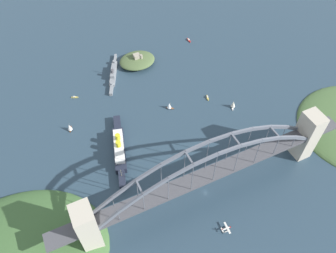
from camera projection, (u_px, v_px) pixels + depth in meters
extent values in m
plane|color=#283D4C|center=(206.00, 192.00, 303.27)|extent=(1400.00, 1400.00, 0.00)
cube|color=#BCB29E|center=(88.00, 228.00, 253.11)|extent=(15.34, 18.94, 54.31)
cube|color=#BCB29E|center=(306.00, 135.00, 312.01)|extent=(15.34, 18.94, 54.31)
cube|color=#47474C|center=(209.00, 174.00, 279.68)|extent=(197.11, 14.58, 2.40)
cube|color=#47474C|center=(61.00, 237.00, 244.77)|extent=(24.00, 14.58, 2.40)
cube|color=#47474C|center=(324.00, 126.00, 314.58)|extent=(24.00, 14.58, 2.40)
cube|color=slate|center=(106.00, 222.00, 245.11)|extent=(22.25, 1.80, 16.26)
cube|color=slate|center=(130.00, 203.00, 241.57)|extent=(21.95, 1.80, 13.42)
cube|color=slate|center=(156.00, 187.00, 240.34)|extent=(21.59, 1.80, 10.56)
cube|color=slate|center=(181.00, 172.00, 241.41)|extent=(21.17, 1.80, 7.66)
cube|color=slate|center=(206.00, 159.00, 244.78)|extent=(20.71, 1.80, 4.70)
cube|color=slate|center=(229.00, 150.00, 250.46)|extent=(20.71, 1.80, 4.70)
cube|color=slate|center=(251.00, 143.00, 258.44)|extent=(21.17, 1.80, 7.66)
cube|color=slate|center=(271.00, 139.00, 268.73)|extent=(21.59, 1.80, 10.56)
cube|color=slate|center=(288.00, 138.00, 281.32)|extent=(21.95, 1.80, 13.42)
cube|color=slate|center=(303.00, 138.00, 296.21)|extent=(22.25, 1.80, 16.26)
cube|color=slate|center=(100.00, 207.00, 252.78)|extent=(22.25, 1.80, 16.26)
cube|color=slate|center=(124.00, 189.00, 249.24)|extent=(21.95, 1.80, 13.42)
cube|color=slate|center=(148.00, 173.00, 248.01)|extent=(21.59, 1.80, 10.56)
cube|color=slate|center=(173.00, 158.00, 249.08)|extent=(21.17, 1.80, 7.66)
cube|color=slate|center=(197.00, 147.00, 252.45)|extent=(20.71, 1.80, 4.70)
cube|color=slate|center=(220.00, 138.00, 258.13)|extent=(20.71, 1.80, 4.70)
cube|color=slate|center=(242.00, 131.00, 266.11)|extent=(21.17, 1.80, 7.66)
cube|color=slate|center=(261.00, 128.00, 276.40)|extent=(21.59, 1.80, 10.56)
cube|color=slate|center=(278.00, 127.00, 288.99)|extent=(21.95, 1.80, 13.42)
cube|color=slate|center=(293.00, 128.00, 303.88)|extent=(22.25, 1.80, 16.26)
cube|color=slate|center=(92.00, 224.00, 251.29)|extent=(1.40, 13.12, 1.40)
cube|color=slate|center=(139.00, 187.00, 244.22)|extent=(1.40, 13.12, 1.40)
cube|color=slate|center=(189.00, 158.00, 246.36)|extent=(1.40, 13.12, 1.40)
cube|color=slate|center=(236.00, 140.00, 257.71)|extent=(1.40, 13.12, 1.40)
cube|color=slate|center=(275.00, 132.00, 278.28)|extent=(1.40, 13.12, 1.40)
cube|color=slate|center=(304.00, 134.00, 308.07)|extent=(1.40, 13.12, 1.40)
cylinder|color=slate|center=(119.00, 216.00, 247.49)|extent=(0.56, 0.56, 12.39)
cylinder|color=slate|center=(113.00, 202.00, 255.16)|extent=(0.56, 0.56, 12.39)
cylinder|color=slate|center=(144.00, 202.00, 249.14)|extent=(0.56, 0.56, 22.97)
cylinder|color=slate|center=(137.00, 188.00, 256.81)|extent=(0.56, 0.56, 22.97)
cylinder|color=slate|center=(168.00, 189.00, 251.94)|extent=(0.56, 0.56, 30.52)
cylinder|color=slate|center=(161.00, 176.00, 259.61)|extent=(0.56, 0.56, 30.52)
cylinder|color=slate|center=(192.00, 178.00, 255.89)|extent=(0.56, 0.56, 35.05)
cylinder|color=slate|center=(184.00, 165.00, 263.56)|extent=(0.56, 0.56, 35.05)
cylinder|color=slate|center=(215.00, 168.00, 260.99)|extent=(0.56, 0.56, 36.56)
cylinder|color=slate|center=(207.00, 155.00, 268.66)|extent=(0.56, 0.56, 36.56)
cylinder|color=slate|center=(237.00, 159.00, 267.24)|extent=(0.56, 0.56, 35.05)
cylinder|color=slate|center=(228.00, 147.00, 274.91)|extent=(0.56, 0.56, 35.05)
cylinder|color=slate|center=(257.00, 152.00, 274.65)|extent=(0.56, 0.56, 30.52)
cylinder|color=slate|center=(248.00, 140.00, 282.32)|extent=(0.56, 0.56, 30.52)
cylinder|color=slate|center=(276.00, 146.00, 283.20)|extent=(0.56, 0.56, 22.97)
cylinder|color=slate|center=(267.00, 135.00, 290.87)|extent=(0.56, 0.56, 22.97)
cylinder|color=slate|center=(294.00, 142.00, 292.91)|extent=(0.56, 0.56, 12.39)
cylinder|color=slate|center=(284.00, 131.00, 300.58)|extent=(0.56, 0.56, 12.39)
cube|color=#1E2333|center=(120.00, 150.00, 330.47)|extent=(24.85, 53.33, 6.70)
cube|color=#1E2333|center=(122.00, 180.00, 308.19)|extent=(10.54, 18.42, 6.70)
cube|color=#1E2333|center=(117.00, 124.00, 352.76)|extent=(11.68, 18.75, 6.70)
cube|color=white|center=(119.00, 146.00, 325.84)|extent=(19.68, 40.29, 5.46)
cube|color=white|center=(119.00, 152.00, 315.64)|extent=(10.19, 10.55, 3.20)
cylinder|color=yellow|center=(118.00, 144.00, 320.10)|extent=(4.87, 4.87, 6.29)
cylinder|color=yellow|center=(118.00, 137.00, 325.75)|extent=(4.87, 4.87, 6.29)
cylinder|color=tan|center=(121.00, 173.00, 303.21)|extent=(0.50, 0.50, 10.00)
cube|color=gray|center=(113.00, 74.00, 407.00)|extent=(23.87, 43.15, 3.91)
cube|color=gray|center=(115.00, 59.00, 426.11)|extent=(8.65, 14.69, 3.91)
cube|color=gray|center=(111.00, 90.00, 387.88)|extent=(9.18, 14.92, 3.91)
cube|color=gray|center=(113.00, 71.00, 404.05)|extent=(13.71, 22.36, 3.80)
cylinder|color=gray|center=(114.00, 61.00, 417.81)|extent=(4.52, 4.52, 2.20)
cylinder|color=gray|center=(112.00, 83.00, 391.52)|extent=(4.52, 4.52, 2.20)
cylinder|color=gray|center=(112.00, 67.00, 398.79)|extent=(0.60, 0.60, 10.00)
cylinder|color=#4C4C51|center=(112.00, 71.00, 398.06)|extent=(3.55, 3.55, 4.40)
ellipsoid|color=#4C6038|center=(137.00, 60.00, 419.50)|extent=(45.36, 38.04, 9.36)
cube|color=#9E937F|center=(137.00, 57.00, 414.98)|extent=(8.00, 8.00, 6.25)
cylinder|color=gray|center=(141.00, 57.00, 413.94)|extent=(3.60, 3.60, 6.87)
cylinder|color=#B7B7B2|center=(225.00, 228.00, 280.85)|extent=(6.47, 1.45, 0.90)
cylinder|color=#B7B7B2|center=(227.00, 231.00, 278.98)|extent=(6.47, 1.45, 0.90)
cylinder|color=maroon|center=(225.00, 228.00, 280.05)|extent=(0.14, 0.14, 1.22)
cylinder|color=maroon|center=(227.00, 231.00, 278.17)|extent=(0.14, 0.14, 1.22)
ellipsoid|color=silver|center=(226.00, 229.00, 278.08)|extent=(8.41, 2.19, 1.47)
cylinder|color=maroon|center=(230.00, 227.00, 278.93)|extent=(0.92, 1.46, 1.40)
cube|color=silver|center=(227.00, 228.00, 277.84)|extent=(2.63, 10.85, 0.20)
cube|color=silver|center=(222.00, 230.00, 277.15)|extent=(1.45, 4.16, 0.12)
cube|color=maroon|center=(222.00, 229.00, 276.13)|extent=(1.11, 0.22, 1.50)
cube|color=brown|center=(170.00, 108.00, 371.64)|extent=(5.67, 5.15, 0.75)
cube|color=brown|center=(173.00, 109.00, 371.14)|extent=(2.06, 1.94, 0.75)
cube|color=brown|center=(167.00, 108.00, 372.13)|extent=(2.19, 2.11, 0.75)
cylinder|color=tan|center=(171.00, 105.00, 368.14)|extent=(0.16, 0.16, 8.25)
cone|color=white|center=(169.00, 105.00, 368.67)|extent=(6.82, 6.82, 6.60)
cube|color=silver|center=(233.00, 108.00, 372.07)|extent=(4.54, 5.61, 0.97)
cube|color=silver|center=(233.00, 110.00, 369.76)|extent=(1.71, 1.99, 0.97)
cube|color=silver|center=(233.00, 105.00, 374.37)|extent=(1.86, 2.09, 0.97)
cylinder|color=tan|center=(233.00, 105.00, 367.95)|extent=(0.16, 0.16, 9.07)
cone|color=silver|center=(233.00, 104.00, 369.30)|extent=(6.79, 6.79, 7.25)
cube|color=brown|center=(71.00, 129.00, 351.67)|extent=(3.62, 5.50, 0.96)
cube|color=brown|center=(71.00, 127.00, 353.89)|extent=(1.41, 1.91, 0.96)
cube|color=brown|center=(70.00, 132.00, 349.45)|extent=(1.57, 1.97, 0.96)
cylinder|color=tan|center=(70.00, 126.00, 348.42)|extent=(0.16, 0.16, 8.30)
cone|color=white|center=(70.00, 127.00, 347.76)|extent=(6.11, 6.11, 6.64)
cube|color=gold|center=(208.00, 98.00, 381.84)|extent=(3.35, 5.35, 1.26)
cube|color=gold|center=(208.00, 100.00, 379.71)|extent=(1.52, 1.91, 1.26)
cube|color=gold|center=(207.00, 96.00, 383.97)|extent=(1.73, 1.97, 1.26)
cube|color=beige|center=(207.00, 97.00, 381.36)|extent=(2.24, 2.85, 1.05)
cube|color=#B2231E|center=(189.00, 40.00, 454.27)|extent=(2.39, 5.59, 1.22)
cube|color=#B2231E|center=(190.00, 42.00, 452.09)|extent=(1.29, 1.87, 1.22)
cube|color=#B2231E|center=(188.00, 39.00, 456.45)|extent=(1.54, 1.88, 1.22)
cube|color=beige|center=(189.00, 39.00, 453.80)|extent=(1.88, 2.81, 1.07)
cube|color=gold|center=(75.00, 97.00, 382.48)|extent=(5.03, 3.57, 1.18)
cube|color=gold|center=(78.00, 97.00, 382.54)|extent=(1.84, 1.56, 1.18)
cube|color=gold|center=(72.00, 97.00, 382.43)|extent=(1.92, 1.74, 1.18)
cube|color=beige|center=(74.00, 97.00, 381.67)|extent=(2.74, 2.29, 0.93)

